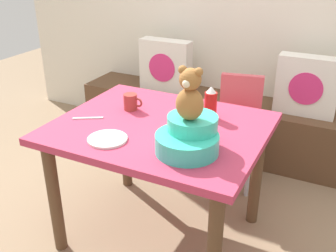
% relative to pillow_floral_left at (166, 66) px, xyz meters
% --- Properties ---
extents(ground_plane, '(8.00, 8.00, 0.00)m').
position_rel_pillow_floral_left_xyz_m(ground_plane, '(0.57, -1.19, -0.68)').
color(ground_plane, '#8C7256').
extents(window_bench, '(2.60, 0.44, 0.46)m').
position_rel_pillow_floral_left_xyz_m(window_bench, '(0.57, 0.02, -0.45)').
color(window_bench, brown).
rests_on(window_bench, ground_plane).
extents(pillow_floral_left, '(0.44, 0.15, 0.44)m').
position_rel_pillow_floral_left_xyz_m(pillow_floral_left, '(0.00, 0.00, 0.00)').
color(pillow_floral_left, white).
rests_on(pillow_floral_left, window_bench).
extents(pillow_floral_right, '(0.44, 0.15, 0.44)m').
position_rel_pillow_floral_left_xyz_m(pillow_floral_right, '(1.16, 0.00, 0.00)').
color(pillow_floral_right, white).
rests_on(pillow_floral_right, window_bench).
extents(dining_table, '(1.12, 0.92, 0.74)m').
position_rel_pillow_floral_left_xyz_m(dining_table, '(0.57, -1.19, -0.05)').
color(dining_table, '#B73351').
rests_on(dining_table, ground_plane).
extents(highchair, '(0.38, 0.50, 0.79)m').
position_rel_pillow_floral_left_xyz_m(highchair, '(0.78, -0.42, -0.16)').
color(highchair, '#D84C59').
rests_on(highchair, ground_plane).
extents(infant_seat_teal, '(0.30, 0.33, 0.16)m').
position_rel_pillow_floral_left_xyz_m(infant_seat_teal, '(0.82, -1.38, 0.13)').
color(infant_seat_teal, '#37C9AF').
rests_on(infant_seat_teal, dining_table).
extents(teddy_bear, '(0.13, 0.12, 0.25)m').
position_rel_pillow_floral_left_xyz_m(teddy_bear, '(0.82, -1.38, 0.34)').
color(teddy_bear, '#9D6632').
rests_on(teddy_bear, infant_seat_teal).
extents(ketchup_bottle, '(0.07, 0.07, 0.18)m').
position_rel_pillow_floral_left_xyz_m(ketchup_bottle, '(0.77, -0.98, 0.15)').
color(ketchup_bottle, red).
rests_on(ketchup_bottle, dining_table).
extents(coffee_mug, '(0.12, 0.08, 0.09)m').
position_rel_pillow_floral_left_xyz_m(coffee_mug, '(0.32, -1.08, 0.11)').
color(coffee_mug, '#9E332D').
rests_on(coffee_mug, dining_table).
extents(dinner_plate_near, '(0.20, 0.20, 0.01)m').
position_rel_pillow_floral_left_xyz_m(dinner_plate_near, '(0.42, -1.47, 0.07)').
color(dinner_plate_near, white).
rests_on(dinner_plate_near, dining_table).
extents(cell_phone, '(0.12, 0.16, 0.01)m').
position_rel_pillow_floral_left_xyz_m(cell_phone, '(0.63, -1.05, 0.06)').
color(cell_phone, black).
rests_on(cell_phone, dining_table).
extents(table_fork, '(0.15, 0.10, 0.01)m').
position_rel_pillow_floral_left_xyz_m(table_fork, '(0.17, -1.30, 0.06)').
color(table_fork, silver).
rests_on(table_fork, dining_table).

